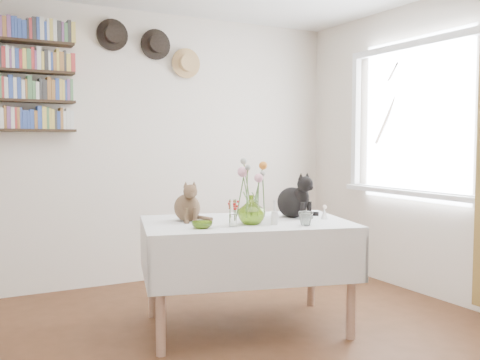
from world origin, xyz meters
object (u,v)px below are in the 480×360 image
tabby_cat (187,200)px  flower_vase (251,210)px  black_cat (292,194)px  bookshelf_unit (10,75)px  dining_table (246,247)px

tabby_cat → flower_vase: 0.47m
black_cat → flower_vase: bearing=-174.4°
tabby_cat → bookshelf_unit: 1.88m
flower_vase → bookshelf_unit: bearing=129.1°
dining_table → black_cat: 0.53m
tabby_cat → black_cat: size_ratio=0.86×
flower_vase → bookshelf_unit: 2.32m
black_cat → bookshelf_unit: bearing=125.8°
dining_table → bookshelf_unit: 2.38m
black_cat → bookshelf_unit: (-1.75, 1.48, 0.92)m
bookshelf_unit → tabby_cat: bearing=-52.1°
dining_table → flower_vase: flower_vase is taller
tabby_cat → bookshelf_unit: size_ratio=0.29×
tabby_cat → dining_table: bearing=-18.5°
dining_table → bookshelf_unit: bearing=132.5°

